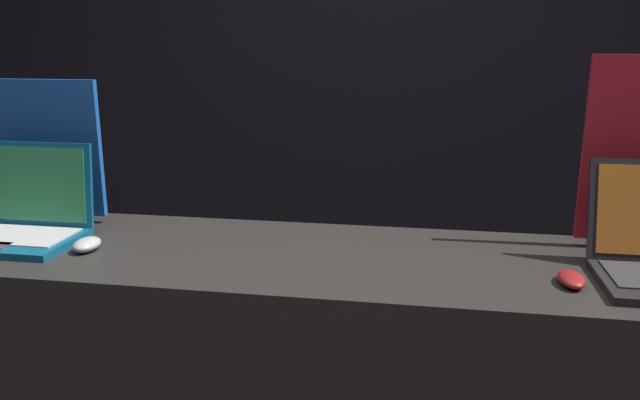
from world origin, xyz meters
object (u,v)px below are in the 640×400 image
object	(u,v)px
promo_stand_front	(51,155)
laptop_front	(18,218)
mouse_back	(571,279)
mouse_front	(87,244)

from	to	relation	value
promo_stand_front	laptop_front	bearing A→B (deg)	-90.00
laptop_front	promo_stand_front	bearing A→B (deg)	90.00
laptop_front	mouse_back	bearing A→B (deg)	-3.89
laptop_front	mouse_front	distance (m)	0.26
mouse_front	mouse_back	xyz separation A→B (m)	(1.24, -0.04, -0.00)
promo_stand_front	mouse_back	size ratio (longest dim) A/B	4.12
promo_stand_front	mouse_back	distance (m)	1.52
laptop_front	mouse_front	xyz separation A→B (m)	(0.25, -0.07, -0.04)
mouse_back	promo_stand_front	bearing A→B (deg)	168.91
mouse_front	mouse_back	bearing A→B (deg)	-1.63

